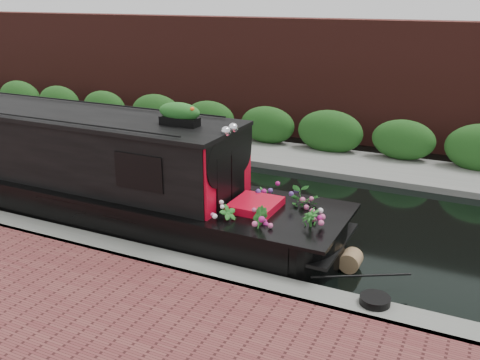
% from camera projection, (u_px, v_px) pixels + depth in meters
% --- Properties ---
extents(ground, '(80.00, 80.00, 0.00)m').
position_uv_depth(ground, '(188.00, 198.00, 13.19)').
color(ground, black).
rests_on(ground, ground).
extents(near_bank_coping, '(40.00, 0.60, 0.50)m').
position_uv_depth(near_bank_coping, '(101.00, 254.00, 10.39)').
color(near_bank_coping, slate).
rests_on(near_bank_coping, ground).
extents(far_bank_path, '(40.00, 2.40, 0.34)m').
position_uv_depth(far_bank_path, '(257.00, 154.00, 16.76)').
color(far_bank_path, slate).
rests_on(far_bank_path, ground).
extents(far_hedge, '(40.00, 1.10, 2.80)m').
position_uv_depth(far_hedge, '(269.00, 147.00, 17.53)').
color(far_hedge, '#204F1A').
rests_on(far_hedge, ground).
extents(far_brick_wall, '(40.00, 1.00, 8.00)m').
position_uv_depth(far_brick_wall, '(291.00, 133.00, 19.31)').
color(far_brick_wall, '#4B1E19').
rests_on(far_brick_wall, ground).
extents(narrowboat, '(12.88, 2.32, 3.03)m').
position_uv_depth(narrowboat, '(59.00, 172.00, 12.32)').
color(narrowboat, black).
rests_on(narrowboat, ground).
extents(rope_fender, '(0.37, 0.39, 0.37)m').
position_uv_depth(rope_fender, '(351.00, 260.00, 9.73)').
color(rope_fender, olive).
rests_on(rope_fender, ground).
extents(coiled_mooring_rope, '(0.47, 0.47, 0.12)m').
position_uv_depth(coiled_mooring_rope, '(375.00, 300.00, 8.25)').
color(coiled_mooring_rope, black).
rests_on(coiled_mooring_rope, near_bank_coping).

